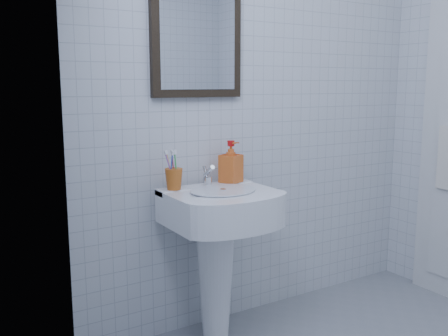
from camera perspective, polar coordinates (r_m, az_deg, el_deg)
wall_back at (r=2.81m, az=4.52°, el=8.38°), size 2.20×0.02×2.50m
wall_left at (r=1.20m, az=-4.32°, el=6.96°), size 0.02×2.40×2.50m
washbasin at (r=2.51m, az=-0.73°, el=-8.20°), size 0.52×0.38×0.81m
faucet at (r=2.51m, az=-1.86°, el=-1.05°), size 0.05×0.10×0.11m
toothbrush_cup at (r=2.43m, az=-5.75°, el=-1.27°), size 0.11×0.11×0.10m
soap_dispenser at (r=2.59m, az=0.79°, el=0.70°), size 0.13×0.13×0.22m
wall_mirror at (r=2.57m, az=-3.11°, el=14.99°), size 0.50×0.04×0.62m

